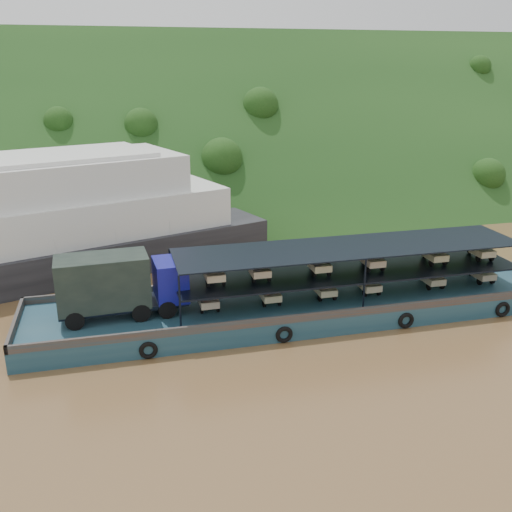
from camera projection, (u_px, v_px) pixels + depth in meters
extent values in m
plane|color=brown|center=(296.00, 313.00, 38.28)|extent=(160.00, 160.00, 0.00)
cube|color=#153613|center=(207.00, 197.00, 71.34)|extent=(140.00, 39.60, 39.60)
cube|color=#133445|center=(298.00, 307.00, 37.65)|extent=(35.00, 7.00, 1.20)
cube|color=#592D19|center=(283.00, 277.00, 40.50)|extent=(35.00, 0.20, 0.50)
cube|color=#592D19|center=(316.00, 316.00, 34.26)|extent=(35.00, 0.20, 0.50)
cube|color=#592D19|center=(15.00, 323.00, 33.33)|extent=(0.20, 7.00, 0.50)
torus|color=black|center=(148.00, 350.00, 32.08)|extent=(1.06, 0.26, 1.06)
torus|color=black|center=(284.00, 335.00, 33.94)|extent=(1.06, 0.26, 1.06)
torus|color=black|center=(406.00, 321.00, 35.80)|extent=(1.06, 0.26, 1.06)
torus|color=black|center=(503.00, 309.00, 37.43)|extent=(1.06, 0.26, 1.06)
cylinder|color=black|center=(75.00, 321.00, 32.98)|extent=(1.14, 0.45, 1.12)
cylinder|color=black|center=(75.00, 305.00, 35.10)|extent=(1.14, 0.45, 1.12)
cylinder|color=black|center=(141.00, 312.00, 34.05)|extent=(1.14, 0.45, 1.12)
cylinder|color=black|center=(137.00, 298.00, 36.17)|extent=(1.14, 0.45, 1.12)
cylinder|color=black|center=(167.00, 309.00, 34.49)|extent=(1.14, 0.45, 1.12)
cylinder|color=black|center=(162.00, 295.00, 36.61)|extent=(1.14, 0.45, 1.12)
cube|color=black|center=(124.00, 304.00, 34.80)|extent=(7.72, 2.86, 0.22)
cube|color=navy|center=(170.00, 279.00, 35.21)|extent=(2.04, 2.78, 2.46)
cube|color=black|center=(185.00, 271.00, 35.33)|extent=(0.19, 2.24, 1.01)
cube|color=black|center=(103.00, 281.00, 33.97)|extent=(5.50, 2.97, 3.13)
cube|color=black|center=(349.00, 271.00, 37.74)|extent=(23.00, 5.00, 0.12)
cube|color=black|center=(350.00, 247.00, 37.21)|extent=(23.00, 5.00, 0.08)
cylinder|color=black|center=(180.00, 302.00, 32.77)|extent=(0.12, 0.12, 3.30)
cylinder|color=black|center=(170.00, 273.00, 37.37)|extent=(0.12, 0.12, 3.30)
cylinder|color=black|center=(364.00, 284.00, 35.45)|extent=(0.12, 0.12, 3.30)
cylinder|color=black|center=(335.00, 259.00, 40.04)|extent=(0.12, 0.12, 3.30)
cylinder|color=black|center=(478.00, 247.00, 42.71)|extent=(0.12, 0.12, 3.30)
cylinder|color=black|center=(205.00, 298.00, 36.95)|extent=(0.12, 0.52, 0.52)
cylinder|color=black|center=(202.00, 310.00, 35.18)|extent=(0.14, 0.52, 0.52)
cylinder|color=black|center=(218.00, 308.00, 35.41)|extent=(0.14, 0.52, 0.52)
cube|color=beige|center=(209.00, 302.00, 35.51)|extent=(1.15, 1.50, 0.44)
cube|color=#B80C28|center=(206.00, 292.00, 36.51)|extent=(0.55, 0.80, 0.80)
cube|color=#B80C28|center=(206.00, 286.00, 36.16)|extent=(0.50, 0.10, 0.10)
cylinder|color=black|center=(264.00, 292.00, 37.88)|extent=(0.12, 0.52, 0.52)
cylinder|color=black|center=(264.00, 303.00, 36.11)|extent=(0.14, 0.52, 0.52)
cylinder|color=black|center=(279.00, 302.00, 36.34)|extent=(0.14, 0.52, 0.52)
cube|color=beige|center=(270.00, 295.00, 36.44)|extent=(1.15, 1.50, 0.44)
cube|color=red|center=(266.00, 286.00, 37.43)|extent=(0.55, 0.80, 0.80)
cube|color=red|center=(267.00, 280.00, 37.09)|extent=(0.50, 0.10, 0.10)
cylinder|color=black|center=(318.00, 287.00, 38.75)|extent=(0.12, 0.52, 0.52)
cylinder|color=black|center=(320.00, 298.00, 36.98)|extent=(0.14, 0.52, 0.52)
cylinder|color=black|center=(334.00, 296.00, 37.21)|extent=(0.14, 0.52, 0.52)
cube|color=beige|center=(325.00, 290.00, 37.31)|extent=(1.15, 1.50, 0.44)
cube|color=red|center=(319.00, 281.00, 38.31)|extent=(0.55, 0.80, 0.80)
cube|color=red|center=(321.00, 275.00, 37.96)|extent=(0.50, 0.10, 0.10)
cylinder|color=black|center=(360.00, 283.00, 39.48)|extent=(0.12, 0.52, 0.52)
cylinder|color=black|center=(365.00, 293.00, 37.71)|extent=(0.14, 0.52, 0.52)
cylinder|color=black|center=(379.00, 292.00, 37.94)|extent=(0.14, 0.52, 0.52)
cube|color=beige|center=(370.00, 286.00, 38.04)|extent=(1.15, 1.50, 0.44)
cube|color=red|center=(363.00, 277.00, 39.04)|extent=(0.55, 0.80, 0.80)
cube|color=red|center=(364.00, 271.00, 38.69)|extent=(0.50, 0.10, 0.10)
cylinder|color=black|center=(422.00, 277.00, 40.58)|extent=(0.12, 0.52, 0.52)
cylinder|color=black|center=(429.00, 287.00, 38.81)|extent=(0.14, 0.52, 0.52)
cylinder|color=black|center=(442.00, 285.00, 39.04)|extent=(0.14, 0.52, 0.52)
cube|color=#C2B389|center=(433.00, 279.00, 39.14)|extent=(1.15, 1.50, 0.44)
cube|color=#B1200B|center=(425.00, 271.00, 40.13)|extent=(0.55, 0.80, 0.80)
cube|color=#B1200B|center=(427.00, 266.00, 39.79)|extent=(0.50, 0.10, 0.10)
cylinder|color=black|center=(471.00, 272.00, 41.49)|extent=(0.12, 0.52, 0.52)
cylinder|color=black|center=(480.00, 281.00, 39.72)|extent=(0.14, 0.52, 0.52)
cylinder|color=black|center=(492.00, 280.00, 39.96)|extent=(0.14, 0.52, 0.52)
cube|color=tan|center=(483.00, 275.00, 40.05)|extent=(1.15, 1.50, 0.44)
cube|color=#B20B18|center=(474.00, 267.00, 41.05)|extent=(0.55, 0.80, 0.80)
cube|color=#B20B18|center=(476.00, 261.00, 40.71)|extent=(0.50, 0.10, 0.10)
cylinder|color=black|center=(211.00, 272.00, 36.49)|extent=(0.12, 0.52, 0.52)
cylinder|color=black|center=(208.00, 283.00, 34.72)|extent=(0.14, 0.52, 0.52)
cylinder|color=black|center=(224.00, 282.00, 34.95)|extent=(0.14, 0.52, 0.52)
cube|color=beige|center=(215.00, 275.00, 35.05)|extent=(1.15, 1.50, 0.44)
cube|color=beige|center=(211.00, 266.00, 36.05)|extent=(0.55, 0.80, 0.80)
cube|color=beige|center=(212.00, 260.00, 35.71)|extent=(0.50, 0.10, 0.10)
cylinder|color=black|center=(254.00, 269.00, 37.16)|extent=(0.12, 0.52, 0.52)
cylinder|color=black|center=(253.00, 279.00, 35.39)|extent=(0.14, 0.52, 0.52)
cylinder|color=black|center=(269.00, 278.00, 35.62)|extent=(0.14, 0.52, 0.52)
cube|color=beige|center=(260.00, 271.00, 35.72)|extent=(1.15, 1.50, 0.44)
cube|color=navy|center=(255.00, 263.00, 36.72)|extent=(0.55, 0.80, 0.80)
cube|color=navy|center=(256.00, 256.00, 36.38)|extent=(0.50, 0.10, 0.10)
cylinder|color=black|center=(312.00, 264.00, 38.09)|extent=(0.12, 0.52, 0.52)
cylinder|color=black|center=(314.00, 273.00, 36.32)|extent=(0.14, 0.52, 0.52)
cylinder|color=black|center=(329.00, 272.00, 36.55)|extent=(0.14, 0.52, 0.52)
cube|color=#C5BB8B|center=(320.00, 266.00, 36.65)|extent=(1.15, 1.50, 0.44)
cube|color=#192498|center=(314.00, 258.00, 37.65)|extent=(0.55, 0.80, 0.80)
cube|color=#192498|center=(315.00, 251.00, 37.30)|extent=(0.50, 0.10, 0.10)
cylinder|color=black|center=(364.00, 259.00, 38.96)|extent=(0.12, 0.52, 0.52)
cylinder|color=black|center=(368.00, 269.00, 37.19)|extent=(0.14, 0.52, 0.52)
cylinder|color=black|center=(382.00, 267.00, 37.42)|extent=(0.14, 0.52, 0.52)
cube|color=#C9B38E|center=(373.00, 261.00, 37.52)|extent=(1.15, 1.50, 0.44)
cube|color=beige|center=(366.00, 253.00, 38.52)|extent=(0.55, 0.80, 0.80)
cube|color=beige|center=(368.00, 247.00, 38.17)|extent=(0.50, 0.10, 0.10)
cylinder|color=black|center=(424.00, 254.00, 40.03)|extent=(0.12, 0.52, 0.52)
cylinder|color=black|center=(431.00, 263.00, 38.26)|extent=(0.14, 0.52, 0.52)
cylinder|color=black|center=(445.00, 262.00, 38.49)|extent=(0.14, 0.52, 0.52)
cube|color=#BEB886|center=(436.00, 256.00, 38.59)|extent=(1.15, 1.50, 0.44)
cube|color=red|center=(427.00, 248.00, 39.59)|extent=(0.55, 0.80, 0.80)
cube|color=red|center=(429.00, 242.00, 39.24)|extent=(0.50, 0.10, 0.10)
cylinder|color=black|center=(470.00, 250.00, 40.87)|extent=(0.12, 0.52, 0.52)
cylinder|color=black|center=(479.00, 258.00, 39.10)|extent=(0.14, 0.52, 0.52)
cylinder|color=black|center=(491.00, 257.00, 39.33)|extent=(0.14, 0.52, 0.52)
cube|color=beige|center=(482.00, 252.00, 39.43)|extent=(1.15, 1.50, 0.44)
cube|color=beige|center=(473.00, 244.00, 40.42)|extent=(0.55, 0.80, 0.80)
cube|color=beige|center=(475.00, 238.00, 40.08)|extent=(0.50, 0.10, 0.10)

